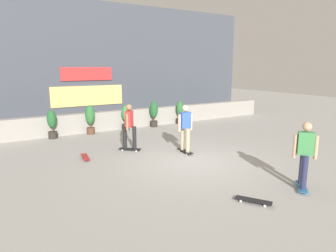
# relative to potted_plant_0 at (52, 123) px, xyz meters

# --- Properties ---
(ground_plane) EXTENTS (48.00, 48.00, 0.00)m
(ground_plane) POSITION_rel_potted_plant_0_xyz_m (3.26, -5.55, -0.65)
(ground_plane) COLOR #9E9B96
(planter_wall) EXTENTS (18.00, 0.40, 0.90)m
(planter_wall) POSITION_rel_potted_plant_0_xyz_m (3.26, 0.45, -0.20)
(planter_wall) COLOR gray
(planter_wall) RESTS_ON ground
(building_backdrop) EXTENTS (20.00, 2.08, 6.50)m
(building_backdrop) POSITION_rel_potted_plant_0_xyz_m (3.26, 4.45, 2.59)
(building_backdrop) COLOR #424751
(building_backdrop) RESTS_ON ground
(potted_plant_0) EXTENTS (0.38, 0.38, 1.22)m
(potted_plant_0) POSITION_rel_potted_plant_0_xyz_m (0.00, 0.00, 0.00)
(potted_plant_0) COLOR #2D2823
(potted_plant_0) RESTS_ON ground
(potted_plant_1) EXTENTS (0.42, 0.42, 1.32)m
(potted_plant_1) POSITION_rel_potted_plant_0_xyz_m (1.63, 0.00, 0.08)
(potted_plant_1) COLOR brown
(potted_plant_1) RESTS_ON ground
(potted_plant_2) EXTENTS (0.36, 0.36, 1.19)m
(potted_plant_2) POSITION_rel_potted_plant_0_xyz_m (3.33, -0.00, -0.02)
(potted_plant_2) COLOR #2D2823
(potted_plant_2) RESTS_ON ground
(potted_plant_3) EXTENTS (0.41, 0.41, 1.30)m
(potted_plant_3) POSITION_rel_potted_plant_0_xyz_m (4.86, 0.00, 0.07)
(potted_plant_3) COLOR #2D2823
(potted_plant_3) RESTS_ON ground
(potted_plant_4) EXTENTS (0.38, 0.38, 1.22)m
(potted_plant_4) POSITION_rel_potted_plant_0_xyz_m (6.43, 0.00, 0.00)
(potted_plant_4) COLOR #2D2823
(potted_plant_4) RESTS_ON ground
(skater_foreground) EXTENTS (0.73, 0.68, 1.70)m
(skater_foreground) POSITION_rel_potted_plant_0_xyz_m (2.04, -3.39, 0.29)
(skater_foreground) COLOR black
(skater_foreground) RESTS_ON ground
(skater_mid_plaza) EXTENTS (0.72, 0.69, 1.70)m
(skater_mid_plaza) POSITION_rel_potted_plant_0_xyz_m (4.30, -8.76, 0.29)
(skater_mid_plaza) COLOR #266699
(skater_mid_plaza) RESTS_ON ground
(skater_by_wall_left) EXTENTS (0.56, 0.81, 1.70)m
(skater_by_wall_left) POSITION_rel_potted_plant_0_xyz_m (3.60, -4.64, 0.29)
(skater_by_wall_left) COLOR black
(skater_by_wall_left) RESTS_ON ground
(skateboard_near_camera) EXTENTS (0.60, 0.78, 0.08)m
(skateboard_near_camera) POSITION_rel_potted_plant_0_xyz_m (2.69, -8.69, -0.59)
(skateboard_near_camera) COLOR black
(skateboard_near_camera) RESTS_ON ground
(skateboard_aside) EXTENTS (0.30, 0.82, 0.08)m
(skateboard_aside) POSITION_rel_potted_plant_0_xyz_m (0.38, -3.51, -0.59)
(skateboard_aside) COLOR maroon
(skateboard_aside) RESTS_ON ground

